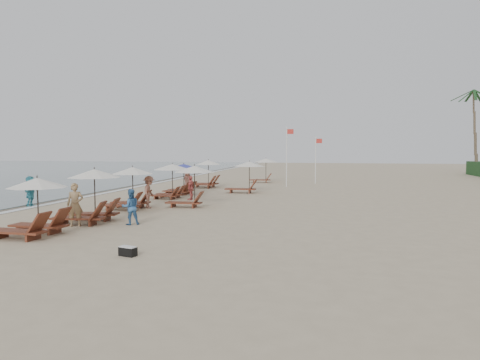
% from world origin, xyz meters
% --- Properties ---
extents(ground, '(160.00, 160.00, 0.00)m').
position_xyz_m(ground, '(0.00, 0.00, 0.00)').
color(ground, tan).
rests_on(ground, ground).
extents(wet_sand_band, '(3.20, 140.00, 0.01)m').
position_xyz_m(wet_sand_band, '(-12.50, 10.00, 0.00)').
color(wet_sand_band, '#6B5E4C').
rests_on(wet_sand_band, ground).
extents(foam_line, '(0.50, 140.00, 0.02)m').
position_xyz_m(foam_line, '(-11.20, 10.00, 0.01)').
color(foam_line, white).
rests_on(foam_line, ground).
extents(lounger_station_0, '(2.64, 2.09, 2.12)m').
position_xyz_m(lounger_station_0, '(-5.99, -4.23, 0.95)').
color(lounger_station_0, brown).
rests_on(lounger_station_0, ground).
extents(lounger_station_1, '(2.76, 2.30, 2.28)m').
position_xyz_m(lounger_station_1, '(-5.56, -1.08, 1.04)').
color(lounger_station_1, brown).
rests_on(lounger_station_1, ground).
extents(lounger_station_2, '(2.65, 2.21, 2.19)m').
position_xyz_m(lounger_station_2, '(-5.87, 3.28, 1.03)').
color(lounger_station_2, brown).
rests_on(lounger_station_2, ground).
extents(lounger_station_3, '(2.52, 2.44, 2.17)m').
position_xyz_m(lounger_station_3, '(-5.48, 8.34, 1.25)').
color(lounger_station_3, brown).
rests_on(lounger_station_3, ground).
extents(lounger_station_4, '(2.66, 2.43, 2.09)m').
position_xyz_m(lounger_station_4, '(-5.68, 11.00, 1.14)').
color(lounger_station_4, brown).
rests_on(lounger_station_4, ground).
extents(lounger_station_5, '(2.63, 2.05, 2.21)m').
position_xyz_m(lounger_station_5, '(-5.57, 16.42, 0.96)').
color(lounger_station_5, brown).
rests_on(lounger_station_5, ground).
extents(inland_station_0, '(2.64, 2.24, 2.22)m').
position_xyz_m(inland_station_0, '(-2.93, 4.66, 1.39)').
color(inland_station_0, brown).
rests_on(inland_station_0, ground).
extents(inland_station_1, '(2.86, 2.24, 2.22)m').
position_xyz_m(inland_station_1, '(-1.56, 12.83, 1.27)').
color(inland_station_1, brown).
rests_on(inland_station_1, ground).
extents(inland_station_2, '(2.71, 2.24, 2.22)m').
position_xyz_m(inland_station_2, '(-1.77, 22.65, 1.38)').
color(inland_station_2, brown).
rests_on(inland_station_2, ground).
extents(beachgoer_near, '(0.76, 0.64, 1.76)m').
position_xyz_m(beachgoer_near, '(-5.63, -2.00, 0.88)').
color(beachgoer_near, '#9E7E55').
rests_on(beachgoer_near, ground).
extents(beachgoer_mid_a, '(0.91, 0.87, 1.48)m').
position_xyz_m(beachgoer_mid_a, '(-3.59, -1.21, 0.74)').
color(beachgoer_mid_a, '#326197').
rests_on(beachgoer_mid_a, ground).
extents(beachgoer_mid_b, '(0.80, 1.19, 1.71)m').
position_xyz_m(beachgoer_mid_b, '(-4.93, 3.82, 0.86)').
color(beachgoer_mid_b, '#925D4A').
rests_on(beachgoer_mid_b, ground).
extents(beachgoer_far_a, '(0.37, 0.88, 1.49)m').
position_xyz_m(beachgoer_far_a, '(-3.95, 7.84, 0.75)').
color(beachgoer_far_a, '#BD514B').
rests_on(beachgoer_far_a, ground).
extents(beachgoer_far_b, '(0.86, 0.89, 1.54)m').
position_xyz_m(beachgoer_far_b, '(-5.97, 13.19, 0.77)').
color(beachgoer_far_b, '#B37361').
rests_on(beachgoer_far_b, ground).
extents(waterline_walker, '(0.76, 1.61, 1.66)m').
position_xyz_m(waterline_walker, '(-11.56, 3.17, 0.83)').
color(waterline_walker, teal).
rests_on(waterline_walker, ground).
extents(duffel_bag, '(0.57, 0.39, 0.29)m').
position_xyz_m(duffel_bag, '(-1.27, -6.25, 0.15)').
color(duffel_bag, black).
rests_on(duffel_bag, ground).
extents(flag_pole_near, '(0.59, 0.08, 4.93)m').
position_xyz_m(flag_pole_near, '(0.82, 18.58, 2.72)').
color(flag_pole_near, silver).
rests_on(flag_pole_near, ground).
extents(flag_pole_far, '(0.60, 0.08, 4.22)m').
position_xyz_m(flag_pole_far, '(3.03, 22.22, 2.35)').
color(flag_pole_far, silver).
rests_on(flag_pole_far, ground).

